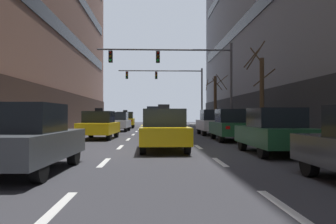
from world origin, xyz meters
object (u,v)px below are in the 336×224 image
at_px(taxi_driving_6, 125,120).
at_px(street_tree_1, 215,100).
at_px(car_driving_4, 156,120).
at_px(traffic_signal_0, 184,68).
at_px(car_parked_2, 232,125).
at_px(street_tree_0, 261,93).
at_px(car_parked_1, 274,131).
at_px(car_parked_3, 214,122).
at_px(car_driving_5, 25,139).
at_px(taxi_driving_3, 164,130).
at_px(taxi_driving_2, 99,125).
at_px(car_driving_0, 156,118).
at_px(car_driving_1, 118,122).
at_px(traffic_signal_1, 173,83).

distance_m(taxi_driving_6, street_tree_1, 9.90).
distance_m(car_driving_4, traffic_signal_0, 15.46).
relative_size(car_parked_2, street_tree_0, 0.79).
relative_size(car_parked_1, street_tree_1, 0.81).
height_order(car_parked_1, car_parked_3, car_parked_3).
bearing_deg(car_parked_2, car_driving_5, -124.57).
distance_m(taxi_driving_3, car_driving_4, 26.99).
relative_size(taxi_driving_2, car_parked_1, 1.01).
relative_size(car_driving_0, street_tree_0, 0.78).
relative_size(taxi_driving_3, car_driving_4, 1.01).
bearing_deg(taxi_driving_3, car_parked_1, -20.21).
height_order(car_parked_2, traffic_signal_0, traffic_signal_0).
bearing_deg(taxi_driving_6, car_driving_4, 24.79).
bearing_deg(car_driving_1, traffic_signal_1, 64.29).
xyz_separation_m(taxi_driving_2, car_driving_5, (0.07, -12.16, 0.02)).
bearing_deg(traffic_signal_0, car_driving_1, 137.11).
xyz_separation_m(traffic_signal_0, traffic_signal_1, (0.06, 15.79, 0.27)).
height_order(car_driving_1, taxi_driving_3, taxi_driving_3).
relative_size(car_parked_1, car_parked_2, 0.95).
xyz_separation_m(car_driving_0, car_parked_3, (3.93, -8.02, -0.21)).
bearing_deg(street_tree_0, car_driving_1, 132.67).
height_order(car_parked_3, street_tree_1, street_tree_1).
xyz_separation_m(car_driving_0, street_tree_1, (6.04, 3.54, 1.83)).
distance_m(car_driving_5, taxi_driving_6, 30.62).
distance_m(car_driving_1, traffic_signal_0, 8.14).
bearing_deg(car_driving_5, car_driving_4, 84.08).
distance_m(car_driving_4, street_tree_1, 7.62).
bearing_deg(car_parked_2, car_parked_1, -89.99).
bearing_deg(car_driving_1, car_driving_5, -90.05).
bearing_deg(car_driving_4, street_tree_1, -35.62).
bearing_deg(taxi_driving_6, car_parked_1, -74.99).
bearing_deg(taxi_driving_3, car_driving_0, 90.43).
distance_m(car_driving_0, taxi_driving_6, 7.06).
xyz_separation_m(car_driving_1, car_driving_5, (-0.02, -22.19, 0.01)).
bearing_deg(car_parked_1, car_parked_2, 90.01).
height_order(car_parked_2, street_tree_0, street_tree_0).
bearing_deg(taxi_driving_6, traffic_signal_1, 25.39).
distance_m(car_parked_2, car_parked_3, 5.93).
height_order(car_driving_1, car_parked_2, car_parked_2).
relative_size(car_parked_2, car_parked_3, 0.97).
bearing_deg(traffic_signal_0, taxi_driving_2, -135.60).
bearing_deg(traffic_signal_0, street_tree_0, -52.13).
bearing_deg(taxi_driving_3, car_parked_2, 54.14).
bearing_deg(car_parked_2, street_tree_0, 39.95).
distance_m(taxi_driving_2, street_tree_1, 18.44).
relative_size(car_driving_4, car_parked_2, 0.94).
bearing_deg(street_tree_1, traffic_signal_0, -111.01).
distance_m(car_parked_2, traffic_signal_1, 23.18).
xyz_separation_m(car_driving_4, car_parked_1, (3.84, -28.39, 0.02)).
distance_m(car_driving_0, car_driving_4, 7.81).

